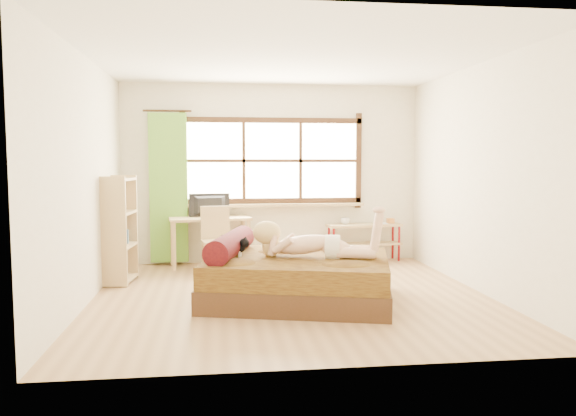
{
  "coord_description": "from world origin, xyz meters",
  "views": [
    {
      "loc": [
        -0.83,
        -6.29,
        1.58
      ],
      "look_at": [
        -0.01,
        0.2,
        1.0
      ],
      "focal_mm": 35.0,
      "sensor_mm": 36.0,
      "label": 1
    }
  ],
  "objects": [
    {
      "name": "book",
      "position": [
        1.6,
        2.07,
        0.59
      ],
      "size": [
        0.17,
        0.21,
        0.01
      ],
      "primitive_type": "imported",
      "rotation": [
        0.0,
        0.0,
        0.11
      ],
      "color": "gray",
      "rests_on": "pipe_shelf"
    },
    {
      "name": "curtain",
      "position": [
        -1.55,
        2.13,
        1.15
      ],
      "size": [
        0.55,
        0.1,
        2.2
      ],
      "primitive_type": "cube",
      "color": "#559929",
      "rests_on": "wall_back"
    },
    {
      "name": "bed",
      "position": [
        0.01,
        -0.19,
        0.27
      ],
      "size": [
        2.32,
        2.04,
        0.75
      ],
      "rotation": [
        0.0,
        0.0,
        -0.26
      ],
      "color": "#2F220E",
      "rests_on": "floor"
    },
    {
      "name": "pipe_shelf",
      "position": [
        1.42,
        2.07,
        0.43
      ],
      "size": [
        1.18,
        0.42,
        0.66
      ],
      "rotation": [
        0.0,
        0.0,
        0.11
      ],
      "color": "tan",
      "rests_on": "floor"
    },
    {
      "name": "kitten",
      "position": [
        -0.66,
        -0.1,
        0.61
      ],
      "size": [
        0.32,
        0.19,
        0.24
      ],
      "primitive_type": null,
      "rotation": [
        0.0,
        0.0,
        -0.26
      ],
      "color": "black",
      "rests_on": "bed"
    },
    {
      "name": "monitor",
      "position": [
        -0.95,
        2.0,
        0.9
      ],
      "size": [
        0.6,
        0.16,
        0.34
      ],
      "primitive_type": "imported",
      "rotation": [
        0.0,
        0.0,
        3.28
      ],
      "color": "black",
      "rests_on": "desk"
    },
    {
      "name": "wall_back",
      "position": [
        0.0,
        2.25,
        1.35
      ],
      "size": [
        4.5,
        0.0,
        4.5
      ],
      "primitive_type": "plane",
      "rotation": [
        1.57,
        0.0,
        0.0
      ],
      "color": "silver",
      "rests_on": "floor"
    },
    {
      "name": "desk",
      "position": [
        -0.95,
        1.95,
        0.63
      ],
      "size": [
        1.23,
        0.68,
        0.73
      ],
      "rotation": [
        0.0,
        0.0,
        0.13
      ],
      "color": "tan",
      "rests_on": "floor"
    },
    {
      "name": "woman",
      "position": [
        0.21,
        -0.25,
        0.79
      ],
      "size": [
        1.44,
        0.74,
        0.59
      ],
      "primitive_type": null,
      "rotation": [
        0.0,
        0.0,
        -0.26
      ],
      "color": "#E3B092",
      "rests_on": "bed"
    },
    {
      "name": "wall_left",
      "position": [
        -2.25,
        0.0,
        1.35
      ],
      "size": [
        0.0,
        4.5,
        4.5
      ],
      "primitive_type": "plane",
      "rotation": [
        1.57,
        0.0,
        1.57
      ],
      "color": "silver",
      "rests_on": "floor"
    },
    {
      "name": "ceiling",
      "position": [
        0.0,
        0.0,
        2.7
      ],
      "size": [
        4.5,
        4.5,
        0.0
      ],
      "primitive_type": "plane",
      "rotation": [
        3.14,
        0.0,
        0.0
      ],
      "color": "white",
      "rests_on": "wall_back"
    },
    {
      "name": "wall_front",
      "position": [
        0.0,
        -2.25,
        1.35
      ],
      "size": [
        4.5,
        0.0,
        4.5
      ],
      "primitive_type": "plane",
      "rotation": [
        -1.57,
        0.0,
        0.0
      ],
      "color": "silver",
      "rests_on": "floor"
    },
    {
      "name": "bookshelf",
      "position": [
        -2.08,
        0.99,
        0.69
      ],
      "size": [
        0.39,
        0.62,
        1.36
      ],
      "rotation": [
        0.0,
        0.0,
        -0.1
      ],
      "color": "tan",
      "rests_on": "floor"
    },
    {
      "name": "window",
      "position": [
        0.0,
        2.22,
        1.51
      ],
      "size": [
        2.8,
        0.16,
        1.46
      ],
      "color": "#FFEDBF",
      "rests_on": "wall_back"
    },
    {
      "name": "chair",
      "position": [
        -0.86,
        1.58,
        0.51
      ],
      "size": [
        0.46,
        0.46,
        0.91
      ],
      "rotation": [
        0.0,
        0.0,
        0.13
      ],
      "color": "tan",
      "rests_on": "floor"
    },
    {
      "name": "floor",
      "position": [
        0.0,
        0.0,
        0.0
      ],
      "size": [
        4.5,
        4.5,
        0.0
      ],
      "primitive_type": "plane",
      "color": "#9E754C",
      "rests_on": "ground"
    },
    {
      "name": "wall_right",
      "position": [
        2.25,
        0.0,
        1.35
      ],
      "size": [
        0.0,
        4.5,
        4.5
      ],
      "primitive_type": "plane",
      "rotation": [
        1.57,
        0.0,
        -1.57
      ],
      "color": "silver",
      "rests_on": "floor"
    },
    {
      "name": "cup",
      "position": [
        1.1,
        2.07,
        0.63
      ],
      "size": [
        0.14,
        0.14,
        0.1
      ],
      "primitive_type": "imported",
      "rotation": [
        0.0,
        0.0,
        0.11
      ],
      "color": "gray",
      "rests_on": "pipe_shelf"
    }
  ]
}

